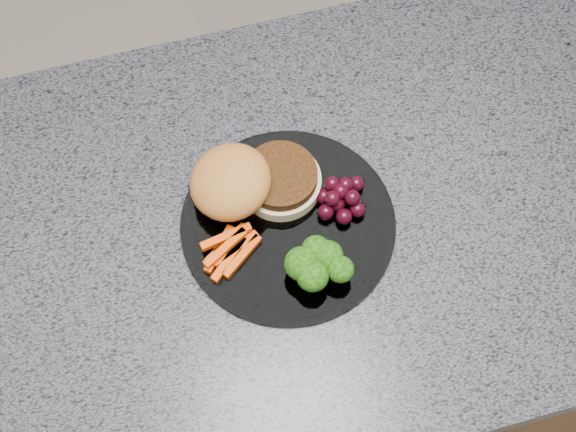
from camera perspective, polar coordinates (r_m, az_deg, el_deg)
The scene contains 7 objects.
island_cabinet at distance 1.41m, azimuth 0.78°, elevation -8.19°, with size 1.20×0.60×0.86m, color #50361B.
countertop at distance 0.99m, azimuth 1.10°, elevation -0.51°, with size 1.20×0.60×0.04m, color #4C4B56.
plate at distance 0.97m, azimuth 0.00°, elevation -0.58°, with size 0.26×0.26×0.01m, color white.
burger at distance 0.96m, azimuth -2.83°, elevation 2.37°, with size 0.17×0.11×0.05m.
carrot_sticks at distance 0.95m, azimuth -4.21°, elevation -2.35°, with size 0.08×0.07×0.02m.
broccoli at distance 0.91m, azimuth 2.06°, elevation -3.40°, with size 0.08×0.07×0.05m.
grape_bunch at distance 0.96m, azimuth 3.82°, elevation 1.36°, with size 0.07×0.06×0.03m.
Camera 1 is at (-0.13, -0.40, 1.78)m, focal length 50.00 mm.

